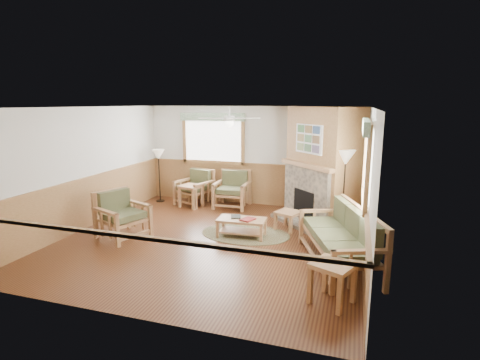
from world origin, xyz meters
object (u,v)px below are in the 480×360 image
(armchair_back_right, at_px, (232,189))
(armchair_left, at_px, (123,215))
(footstool, at_px, (288,220))
(sofa, at_px, (338,237))
(floor_lamp_left, at_px, (159,176))
(floor_lamp_right, at_px, (344,192))
(armchair_back_left, at_px, (194,187))
(coffee_table, at_px, (242,228))
(end_table_chairs, at_px, (191,196))
(end_table_sofa, at_px, (332,283))

(armchair_back_right, bearing_deg, armchair_left, -117.63)
(armchair_left, xyz_separation_m, footstool, (3.23, 1.51, -0.28))
(sofa, xyz_separation_m, footstool, (-1.15, 1.56, -0.29))
(armchair_left, xyz_separation_m, floor_lamp_left, (-0.72, 2.84, 0.26))
(sofa, distance_m, floor_lamp_right, 1.80)
(armchair_back_left, height_order, coffee_table, armchair_back_left)
(end_table_chairs, bearing_deg, armchair_back_right, 16.57)
(floor_lamp_left, bearing_deg, armchair_left, -75.70)
(end_table_chairs, relative_size, end_table_sofa, 1.00)
(armchair_back_right, distance_m, armchair_left, 3.23)
(end_table_chairs, bearing_deg, footstool, -20.57)
(sofa, height_order, coffee_table, sofa)
(end_table_chairs, distance_m, end_table_sofa, 5.65)
(end_table_chairs, bearing_deg, coffee_table, -42.39)
(armchair_left, distance_m, end_table_chairs, 2.61)
(armchair_back_right, height_order, end_table_chairs, armchair_back_right)
(coffee_table, height_order, footstool, footstool)
(coffee_table, relative_size, footstool, 2.06)
(end_table_chairs, xyz_separation_m, floor_lamp_right, (4.00, -0.88, 0.61))
(coffee_table, xyz_separation_m, end_table_chairs, (-2.00, 1.82, 0.10))
(armchair_back_right, xyz_separation_m, end_table_sofa, (2.94, -4.30, -0.19))
(armchair_left, bearing_deg, coffee_table, -50.58)
(armchair_back_left, distance_m, footstool, 3.23)
(armchair_back_left, bearing_deg, floor_lamp_right, 1.31)
(end_table_sofa, height_order, footstool, end_table_sofa)
(sofa, distance_m, end_table_sofa, 1.37)
(sofa, bearing_deg, armchair_left, -111.49)
(armchair_back_right, relative_size, floor_lamp_right, 0.53)
(sofa, relative_size, end_table_sofa, 3.62)
(floor_lamp_left, bearing_deg, footstool, -18.65)
(end_table_sofa, bearing_deg, end_table_chairs, 135.10)
(armchair_left, xyz_separation_m, end_table_sofa, (4.38, -1.41, -0.19))
(sofa, height_order, armchair_left, sofa)
(armchair_back_right, relative_size, end_table_sofa, 1.63)
(sofa, xyz_separation_m, armchair_back_right, (-2.94, 2.95, -0.01))
(sofa, height_order, floor_lamp_left, floor_lamp_left)
(armchair_back_right, relative_size, coffee_table, 0.98)
(sofa, bearing_deg, armchair_back_right, -155.90)
(armchair_left, height_order, coffee_table, armchair_left)
(armchair_back_left, relative_size, end_table_chairs, 1.59)
(sofa, distance_m, footstool, 1.96)
(end_table_chairs, height_order, floor_lamp_right, floor_lamp_right)
(sofa, xyz_separation_m, coffee_table, (-2.00, 0.81, -0.30))
(armchair_left, relative_size, end_table_sofa, 1.63)
(sofa, bearing_deg, coffee_table, -132.74)
(floor_lamp_right, bearing_deg, floor_lamp_left, 167.38)
(armchair_back_right, relative_size, end_table_chairs, 1.63)
(armchair_back_left, height_order, end_table_chairs, armchair_back_left)
(end_table_chairs, bearing_deg, floor_lamp_left, 166.54)
(sofa, relative_size, armchair_back_right, 2.23)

